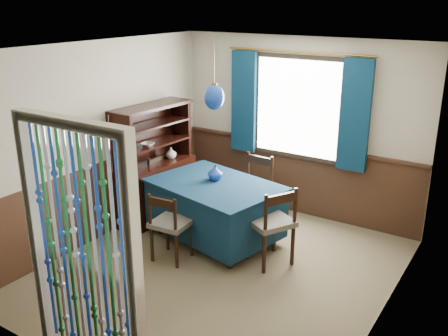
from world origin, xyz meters
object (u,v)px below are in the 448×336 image
Objects in this scene: chair_right at (272,223)px; bowl_shelf at (148,144)px; vase_sideboard at (171,152)px; vase_table at (215,173)px; chair_far at (253,188)px; pendant_lamp at (214,97)px; dining_table at (215,207)px; chair_near at (170,224)px; sideboard at (155,180)px; chair_left at (167,185)px.

bowl_shelf is (-1.91, 0.10, 0.62)m from chair_right.
chair_right is at bearing -16.64° from vase_sideboard.
chair_right is at bearing -15.46° from vase_table.
chair_far is 1.56m from pendant_lamp.
vase_table is (-0.07, 0.11, 0.42)m from dining_table.
chair_far reaches higher than dining_table.
sideboard is (-0.93, 0.84, 0.11)m from chair_near.
chair_near is 1.59m from pendant_lamp.
vase_sideboard is (-1.91, 0.57, 0.39)m from chair_right.
sideboard reaches higher than chair_near.
sideboard reaches higher than chair_far.
vase_sideboard reaches higher than vase_table.
chair_far is at bearing 15.72° from vase_sideboard.
chair_left is at bearing 43.26° from sideboard.
vase_table is at bearing 133.27° from dining_table.
bowl_shelf reaches higher than chair_right.
sideboard reaches higher than dining_table.
chair_near is at bearing 83.23° from chair_far.
vase_table is at bearing 121.34° from pendant_lamp.
bowl_shelf is (-0.96, -0.17, 0.27)m from vase_table.
vase_sideboard is at bearing 157.87° from pendant_lamp.
chair_left is 0.72m from bowl_shelf.
dining_table is 2.08× the size of chair_near.
dining_table is 1.86× the size of chair_right.
pendant_lamp is (1.08, -0.11, 1.29)m from sideboard.
chair_far is at bearing 115.90° from chair_left.
chair_left is 0.47m from vase_sideboard.
chair_left is at bearing 106.99° from chair_right.
chair_near is 0.93m from vase_table.
chair_far is 0.98× the size of chair_right.
vase_table is at bearing 4.16° from sideboard.
sideboard is at bearing 133.04° from chair_near.
bowl_shelf is (-1.02, -0.06, 0.69)m from dining_table.
chair_left is at bearing 179.06° from dining_table.
pendant_lamp is at bearing -22.13° from vase_sideboard.
vase_sideboard reaches higher than chair_near.
sideboard is 1.69m from pendant_lamp.
chair_near is 1.50m from chair_far.
vase_table is at bearing 76.64° from chair_far.
dining_table is 9.54× the size of bowl_shelf.
chair_near is (-0.15, -0.73, 0.01)m from dining_table.
pendant_lamp is 4.35× the size of vase_table.
chair_near is at bearing -52.64° from vase_sideboard.
vase_sideboard is at bearing 83.24° from sideboard.
vase_table is at bearing 83.13° from chair_left.
bowl_shelf is at bearing -176.64° from pendant_lamp.
chair_far reaches higher than chair_near.
bowl_shelf reaches higher than dining_table.
sideboard is 0.45m from vase_sideboard.
chair_far is 1.19× the size of pendant_lamp.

